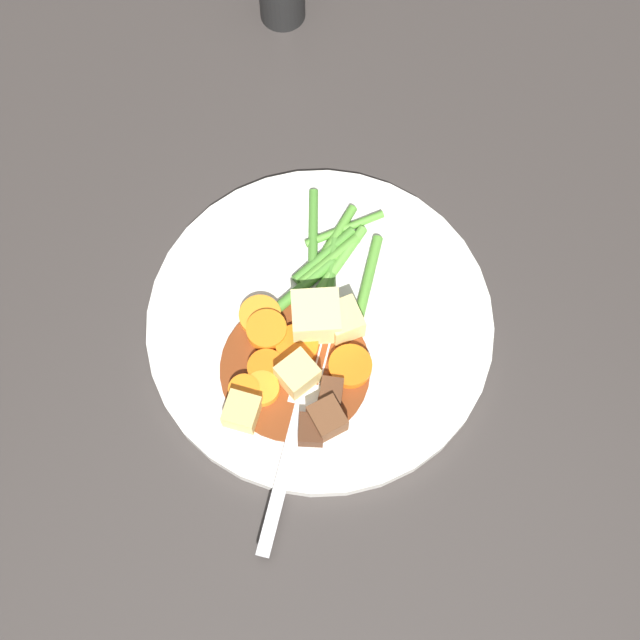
% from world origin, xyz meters
% --- Properties ---
extents(ground_plane, '(3.00, 3.00, 0.00)m').
position_xyz_m(ground_plane, '(0.00, 0.00, 0.00)').
color(ground_plane, '#383330').
extents(dinner_plate, '(0.28, 0.28, 0.01)m').
position_xyz_m(dinner_plate, '(0.00, 0.00, 0.01)').
color(dinner_plate, white).
rests_on(dinner_plate, ground_plane).
extents(stew_sauce, '(0.12, 0.12, 0.00)m').
position_xyz_m(stew_sauce, '(0.04, 0.01, 0.01)').
color(stew_sauce, brown).
rests_on(stew_sauce, dinner_plate).
extents(carrot_slice_0, '(0.04, 0.04, 0.01)m').
position_xyz_m(carrot_slice_0, '(0.03, -0.03, 0.02)').
color(carrot_slice_0, orange).
rests_on(carrot_slice_0, dinner_plate).
extents(carrot_slice_1, '(0.05, 0.05, 0.01)m').
position_xyz_m(carrot_slice_1, '(0.02, 0.04, 0.02)').
color(carrot_slice_1, orange).
rests_on(carrot_slice_1, dinner_plate).
extents(carrot_slice_2, '(0.04, 0.04, 0.01)m').
position_xyz_m(carrot_slice_2, '(0.06, -0.01, 0.02)').
color(carrot_slice_2, orange).
rests_on(carrot_slice_2, dinner_plate).
extents(carrot_slice_3, '(0.04, 0.04, 0.01)m').
position_xyz_m(carrot_slice_3, '(0.03, -0.04, 0.02)').
color(carrot_slice_3, orange).
rests_on(carrot_slice_3, dinner_plate).
extents(carrot_slice_4, '(0.03, 0.03, 0.01)m').
position_xyz_m(carrot_slice_4, '(0.08, -0.01, 0.02)').
color(carrot_slice_4, orange).
rests_on(carrot_slice_4, dinner_plate).
extents(carrot_slice_5, '(0.04, 0.04, 0.01)m').
position_xyz_m(carrot_slice_5, '(0.07, 0.00, 0.02)').
color(carrot_slice_5, orange).
rests_on(carrot_slice_5, dinner_plate).
extents(carrot_slice_6, '(0.05, 0.05, 0.01)m').
position_xyz_m(carrot_slice_6, '(0.03, -0.00, 0.02)').
color(carrot_slice_6, orange).
rests_on(carrot_slice_6, dinner_plate).
extents(potato_chunk_0, '(0.05, 0.05, 0.03)m').
position_xyz_m(potato_chunk_0, '(0.01, 0.00, 0.03)').
color(potato_chunk_0, '#EAD68C').
rests_on(potato_chunk_0, dinner_plate).
extents(potato_chunk_1, '(0.04, 0.04, 0.03)m').
position_xyz_m(potato_chunk_1, '(-0.01, 0.02, 0.03)').
color(potato_chunk_1, '#E5CC7A').
rests_on(potato_chunk_1, dinner_plate).
extents(potato_chunk_2, '(0.03, 0.03, 0.02)m').
position_xyz_m(potato_chunk_2, '(0.10, 0.00, 0.02)').
color(potato_chunk_2, '#DBBC6B').
rests_on(potato_chunk_2, dinner_plate).
extents(potato_chunk_3, '(0.03, 0.03, 0.03)m').
position_xyz_m(potato_chunk_3, '(0.05, 0.02, 0.03)').
color(potato_chunk_3, '#E5CC7A').
rests_on(potato_chunk_3, dinner_plate).
extents(meat_chunk_0, '(0.03, 0.03, 0.02)m').
position_xyz_m(meat_chunk_0, '(0.08, 0.05, 0.02)').
color(meat_chunk_0, '#4C2B19').
rests_on(meat_chunk_0, dinner_plate).
extents(meat_chunk_1, '(0.03, 0.02, 0.02)m').
position_xyz_m(meat_chunk_1, '(0.04, 0.04, 0.02)').
color(meat_chunk_1, '#56331E').
rests_on(meat_chunk_1, dinner_plate).
extents(meat_chunk_2, '(0.03, 0.03, 0.02)m').
position_xyz_m(meat_chunk_2, '(0.06, 0.05, 0.02)').
color(meat_chunk_2, brown).
rests_on(meat_chunk_2, dinner_plate).
extents(green_bean_0, '(0.08, 0.04, 0.01)m').
position_xyz_m(green_bean_0, '(-0.05, 0.01, 0.02)').
color(green_bean_0, '#599E38').
rests_on(green_bean_0, dinner_plate).
extents(green_bean_1, '(0.06, 0.02, 0.01)m').
position_xyz_m(green_bean_1, '(-0.04, -0.02, 0.02)').
color(green_bean_1, '#599E38').
rests_on(green_bean_1, dinner_plate).
extents(green_bean_2, '(0.07, 0.05, 0.01)m').
position_xyz_m(green_bean_2, '(-0.06, -0.05, 0.02)').
color(green_bean_2, '#4C8E33').
rests_on(green_bean_2, dinner_plate).
extents(green_bean_3, '(0.08, 0.01, 0.01)m').
position_xyz_m(green_bean_3, '(-0.05, -0.02, 0.02)').
color(green_bean_3, '#66AD42').
rests_on(green_bean_3, dinner_plate).
extents(green_bean_4, '(0.06, 0.04, 0.01)m').
position_xyz_m(green_bean_4, '(-0.08, -0.03, 0.02)').
color(green_bean_4, '#599E38').
rests_on(green_bean_4, dinner_plate).
extents(green_bean_5, '(0.06, 0.02, 0.01)m').
position_xyz_m(green_bean_5, '(-0.02, -0.03, 0.02)').
color(green_bean_5, '#4C8E33').
rests_on(green_bean_5, dinner_plate).
extents(green_bean_6, '(0.08, 0.05, 0.01)m').
position_xyz_m(green_bean_6, '(-0.03, -0.01, 0.02)').
color(green_bean_6, '#4C8E33').
rests_on(green_bean_6, dinner_plate).
extents(green_bean_7, '(0.07, 0.02, 0.01)m').
position_xyz_m(green_bean_7, '(-0.05, -0.03, 0.02)').
color(green_bean_7, '#4C8E33').
rests_on(green_bean_7, dinner_plate).
extents(green_bean_8, '(0.08, 0.02, 0.01)m').
position_xyz_m(green_bean_8, '(-0.05, -0.03, 0.02)').
color(green_bean_8, '#599E38').
rests_on(green_bean_8, dinner_plate).
extents(fork, '(0.17, 0.08, 0.00)m').
position_xyz_m(fork, '(0.08, 0.04, 0.01)').
color(fork, silver).
rests_on(fork, dinner_plate).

